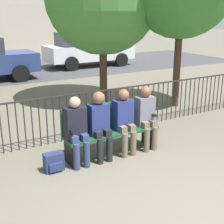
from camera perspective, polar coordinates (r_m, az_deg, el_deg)
The scene contains 10 objects.
ground_plane at distance 4.18m, azimuth 16.46°, elevation -18.82°, with size 80.00×80.00×0.00m, color #605B4C.
park_bench at distance 5.58m, azimuth -0.41°, elevation -2.78°, with size 1.74×0.45×0.92m.
seated_person_0 at distance 5.13m, azimuth -6.51°, elevation -2.93°, with size 0.34×0.39×1.17m.
seated_person_1 at distance 5.29m, azimuth -2.27°, elevation -1.85°, with size 0.34×0.39×1.20m.
seated_person_2 at distance 5.53m, azimuth 2.25°, elevation -1.17°, with size 0.34×0.39×1.18m.
seated_person_3 at distance 5.78m, azimuth 6.23°, elevation -0.41°, with size 0.34×0.39×1.18m.
backpack at distance 5.16m, azimuth -10.58°, elevation -9.03°, with size 0.31×0.21×0.31m.
fence_railing at distance 6.33m, azimuth -4.65°, elevation 0.26°, with size 9.01×0.03×0.95m.
street_surface at distance 14.66m, azimuth -19.49°, elevation 6.96°, with size 24.00×6.00×0.01m.
parked_car_0 at distance 15.33m, azimuth -4.52°, elevation 11.48°, with size 4.20×1.94×1.62m.
Camera 1 is at (-2.57, -2.23, 2.43)m, focal length 50.00 mm.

